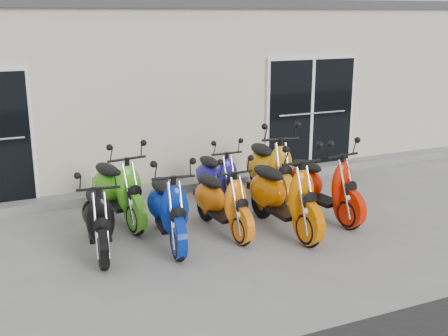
{
  "coord_description": "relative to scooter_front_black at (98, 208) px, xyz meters",
  "views": [
    {
      "loc": [
        -3.5,
        -7.2,
        3.11
      ],
      "look_at": [
        0.0,
        0.6,
        0.75
      ],
      "focal_mm": 45.0,
      "sensor_mm": 36.0,
      "label": 1
    }
  ],
  "objects": [
    {
      "name": "scooter_front_black",
      "position": [
        0.0,
        0.0,
        0.0
      ],
      "size": [
        0.83,
        1.76,
        1.25
      ],
      "primitive_type": null,
      "rotation": [
        0.0,
        0.0,
        -0.13
      ],
      "color": "black",
      "rests_on": "ground"
    },
    {
      "name": "building",
      "position": [
        2.16,
        5.32,
        0.97
      ],
      "size": [
        14.0,
        6.0,
        3.2
      ],
      "primitive_type": "cube",
      "color": "beige",
      "rests_on": "ground"
    },
    {
      "name": "scooter_back_green",
      "position": [
        0.51,
        1.0,
        0.05
      ],
      "size": [
        0.94,
        1.92,
        1.36
      ],
      "primitive_type": null,
      "rotation": [
        0.0,
        0.0,
        0.15
      ],
      "color": "#49AE1D",
      "rests_on": "ground"
    },
    {
      "name": "scooter_back_blue",
      "position": [
        2.21,
        1.1,
        -0.02
      ],
      "size": [
        0.6,
        1.65,
        1.22
      ],
      "primitive_type": null,
      "rotation": [
        0.0,
        0.0,
        0.0
      ],
      "color": "navy",
      "rests_on": "ground"
    },
    {
      "name": "door_right",
      "position": [
        4.76,
        2.29,
        0.63
      ],
      "size": [
        2.02,
        0.08,
        2.22
      ],
      "primitive_type": "cube",
      "color": "black",
      "rests_on": "front_step"
    },
    {
      "name": "front_step",
      "position": [
        2.16,
        2.14,
        -0.55
      ],
      "size": [
        14.0,
        0.4,
        0.15
      ],
      "primitive_type": "cube",
      "color": "gray",
      "rests_on": "ground"
    },
    {
      "name": "scooter_back_yellow",
      "position": [
        3.1,
        0.93,
        0.11
      ],
      "size": [
        1.0,
        2.07,
        1.47
      ],
      "primitive_type": null,
      "rotation": [
        0.0,
        0.0,
        -0.14
      ],
      "color": "orange",
      "rests_on": "ground"
    },
    {
      "name": "scooter_front_blue",
      "position": [
        0.94,
        -0.09,
        0.04
      ],
      "size": [
        0.86,
        1.86,
        1.33
      ],
      "primitive_type": null,
      "rotation": [
        0.0,
        0.0,
        -0.12
      ],
      "color": "#052190",
      "rests_on": "ground"
    },
    {
      "name": "scooter_front_orange_b",
      "position": [
        2.62,
        -0.35,
        0.09
      ],
      "size": [
        0.78,
        1.96,
        1.43
      ],
      "primitive_type": null,
      "rotation": [
        0.0,
        0.0,
        0.04
      ],
      "color": "#D16100",
      "rests_on": "ground"
    },
    {
      "name": "scooter_front_orange_a",
      "position": [
        1.79,
        -0.02,
        -0.01
      ],
      "size": [
        0.74,
        1.72,
        1.24
      ],
      "primitive_type": null,
      "rotation": [
        0.0,
        0.0,
        0.08
      ],
      "color": "orange",
      "rests_on": "ground"
    },
    {
      "name": "scooter_front_red",
      "position": [
        3.47,
        -0.08,
        0.05
      ],
      "size": [
        0.89,
        1.9,
        1.35
      ],
      "primitive_type": null,
      "rotation": [
        0.0,
        0.0,
        0.13
      ],
      "color": "red",
      "rests_on": "ground"
    },
    {
      "name": "roof_cap",
      "position": [
        2.16,
        5.32,
        2.65
      ],
      "size": [
        14.2,
        6.2,
        0.16
      ],
      "primitive_type": "cube",
      "color": "#3F3F42",
      "rests_on": "building"
    },
    {
      "name": "ground",
      "position": [
        2.16,
        0.12,
        -0.63
      ],
      "size": [
        80.0,
        80.0,
        0.0
      ],
      "primitive_type": "plane",
      "color": "gray",
      "rests_on": "ground"
    }
  ]
}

